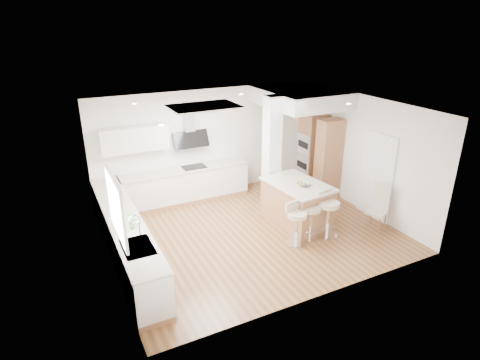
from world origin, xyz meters
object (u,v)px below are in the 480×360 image
peninsula (297,203)px  bar_stool_b (310,215)px  bar_stool_a (296,222)px  bar_stool_c (328,211)px  dining_chair (379,205)px

peninsula → bar_stool_b: (-0.17, -0.73, 0.05)m
peninsula → bar_stool_a: peninsula is taller
peninsula → bar_stool_c: (0.23, -0.82, 0.09)m
bar_stool_b → dining_chair: dining_chair is taller
bar_stool_b → peninsula: bearing=54.9°
bar_stool_a → bar_stool_c: (0.80, -0.00, 0.06)m
peninsula → dining_chair: dining_chair is taller
peninsula → bar_stool_b: bearing=-108.6°
bar_stool_a → dining_chair: (2.05, -0.24, 0.04)m
bar_stool_a → dining_chair: size_ratio=0.88×
peninsula → bar_stool_c: size_ratio=1.64×
peninsula → dining_chair: size_ratio=1.60×
peninsula → bar_stool_c: 0.86m
dining_chair → peninsula: bearing=119.6°
dining_chair → bar_stool_c: bearing=144.7°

